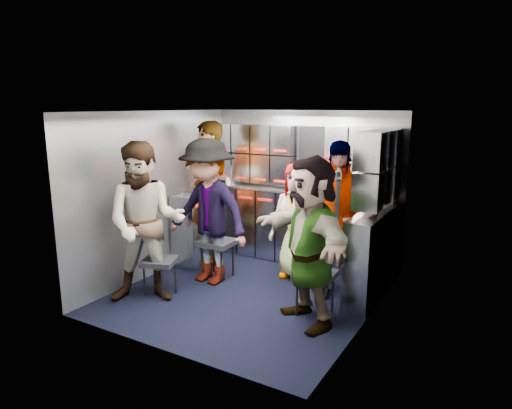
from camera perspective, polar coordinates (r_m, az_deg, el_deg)
The scene contains 29 objects.
floor at distance 5.49m, azimuth -0.78°, elevation -10.95°, with size 3.00×3.00×0.00m, color black.
wall_back at distance 6.47m, azimuth 6.05°, elevation 2.31°, with size 2.80×0.04×2.10m, color #9399A0.
wall_left at distance 5.99m, azimuth -12.37°, elevation 1.28°, with size 0.04×3.00×2.10m, color #9399A0.
wall_right at distance 4.62m, azimuth 14.26°, elevation -2.07°, with size 0.04×3.00×2.10m, color #9399A0.
ceiling at distance 5.04m, azimuth -0.85°, elevation 11.55°, with size 2.80×3.00×0.02m, color silver.
cart_bank_back at distance 6.40m, azimuth 5.17°, elevation -2.87°, with size 2.68×0.38×0.99m, color #979BA6.
cart_bank_left at distance 6.40m, azimuth -7.37°, elevation -2.93°, with size 0.38×0.76×0.99m, color #979BA6.
counter at distance 6.29m, azimuth 5.26°, elevation 1.71°, with size 2.68×0.42×0.03m, color silver.
locker_bank_back at distance 6.27m, azimuth 5.58°, elevation 6.06°, with size 2.68×0.28×0.82m, color #979BA6.
locker_bank_right at distance 5.24m, azimuth 15.08°, elevation 4.47°, with size 0.28×1.00×0.82m, color #979BA6.
right_cabinet at distance 5.36m, azimuth 14.21°, elevation -6.18°, with size 0.28×1.20×1.00m, color #979BA6.
coffee_niche at distance 6.26m, azimuth 7.31°, elevation 5.82°, with size 0.46×0.16×0.84m, color black, non-canonical shape.
red_latch_strip at distance 6.14m, azimuth 4.44°, elevation 0.17°, with size 2.60×0.02×0.03m, color red.
jump_seat_near_left at distance 5.42m, azimuth -11.99°, elevation -7.18°, with size 0.47×0.46×0.43m.
jump_seat_mid_left at distance 5.84m, azimuth -4.88°, elevation -5.00°, with size 0.43×0.41×0.49m.
jump_seat_center at distance 6.02m, azimuth 5.99°, elevation -4.59°, with size 0.49×0.47×0.48m.
jump_seat_mid_right at distance 5.55m, azimuth 10.44°, elevation -6.06°, with size 0.48×0.46×0.49m.
jump_seat_near_right at distance 4.83m, azimuth 7.42°, elevation -8.97°, with size 0.42×0.40×0.48m.
attendant_standing at distance 6.27m, azimuth -6.01°, elevation 1.37°, with size 0.72×0.47×1.97m, color black.
attendant_arc_a at distance 5.14m, azimuth -13.59°, elevation -2.31°, with size 0.87×0.68×1.80m, color black.
attendant_arc_b at distance 5.58m, azimuth -6.03°, elevation -0.95°, with size 1.15×0.66×1.79m, color black.
attendant_arc_c at distance 5.78m, azimuth 5.32°, elevation -1.99°, with size 0.73×0.47×1.49m, color black.
attendant_arc_d at distance 5.26m, azimuth 9.96°, elevation -1.83°, with size 1.05×0.44×1.80m, color black.
attendant_arc_e at distance 4.54m, azimuth 6.68°, elevation -4.60°, with size 1.58×0.50×1.71m, color black.
bottle_left at distance 6.72m, azimuth -2.97°, elevation 3.65°, with size 0.07×0.07×0.25m, color white.
bottle_mid at distance 6.27m, azimuth 4.06°, elevation 3.11°, with size 0.07×0.07×0.27m, color white.
bottle_right at distance 5.88m, azimuth 13.59°, elevation 2.14°, with size 0.07×0.07×0.27m, color white.
cup_left at distance 6.76m, azimuth -3.48°, elevation 3.03°, with size 0.08×0.08×0.10m, color tan.
cup_right at distance 6.03m, azimuth 9.40°, elevation 1.73°, with size 0.08×0.08×0.09m, color tan.
Camera 1 is at (2.60, -4.32, 2.17)m, focal length 32.00 mm.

